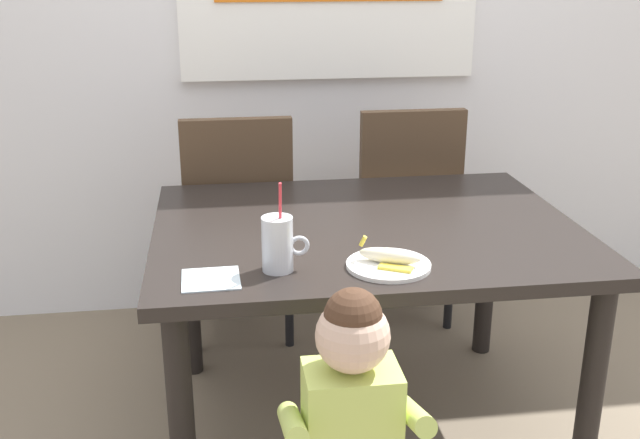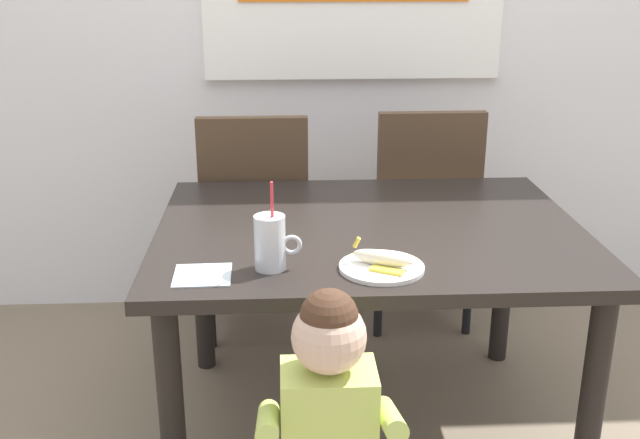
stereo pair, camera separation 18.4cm
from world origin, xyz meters
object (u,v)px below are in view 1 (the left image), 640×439
Objects in this scene: dining_chair_right at (403,203)px; peeled_banana at (390,257)px; dining_chair_left at (238,215)px; paper_napkin at (211,279)px; snack_plate at (388,265)px; dining_table at (366,252)px; milk_cup at (278,247)px; toddler_standing at (352,413)px.

dining_chair_right is 5.62× the size of peeled_banana.
paper_napkin is at bearing 84.36° from dining_chair_left.
peeled_banana is at bearing 109.98° from dining_chair_left.
snack_plate is at bearing 160.68° from peeled_banana.
snack_plate is (-0.01, -0.35, 0.10)m from dining_table.
dining_table is 0.82m from dining_chair_right.
dining_chair_right reaches higher than peeled_banana.
peeled_banana is (-0.00, -0.35, 0.12)m from dining_table.
dining_chair_right is 1.26m from milk_cup.
dining_chair_left is 1.05m from milk_cup.
paper_napkin reaches higher than dining_table.
milk_cup is (-0.13, 0.38, 0.27)m from toddler_standing.
dining_chair_right reaches higher than snack_plate.
dining_table is 0.37m from peeled_banana.
milk_cup is 1.09× the size of snack_plate.
dining_chair_left is at bearing 4.92° from dining_chair_right.
toddler_standing is at bearing -115.00° from peeled_banana.
dining_chair_left is (-0.38, 0.69, -0.09)m from dining_table.
dining_chair_left and dining_chair_right have the same top height.
dining_table is 0.74m from toddler_standing.
toddler_standing is 3.33× the size of milk_cup.
dining_chair_left is at bearing 109.82° from snack_plate.
paper_napkin is (-0.49, -0.36, 0.09)m from dining_table.
dining_table is at bearing 36.87° from paper_napkin.
milk_cup reaches higher than dining_chair_left.
dining_table is 7.73× the size of peeled_banana.
dining_chair_left is 1.08m from paper_napkin.
toddler_standing reaches higher than peeled_banana.
dining_table is 1.38× the size of dining_chair_left.
milk_cup is 1.47× the size of peeled_banana.
dining_table is at bearing 76.27° from toddler_standing.
toddler_standing reaches higher than paper_napkin.
dining_table is 1.38× the size of dining_chair_right.
dining_chair_left is 1.00× the size of dining_chair_right.
snack_plate is at bearing 2.24° from paper_napkin.
paper_napkin is (-0.80, -1.11, 0.19)m from dining_chair_right.
paper_napkin is (-0.48, -0.02, -0.00)m from snack_plate.
dining_chair_right is 6.40× the size of paper_napkin.
dining_chair_right is 1.38m from paper_napkin.
dining_chair_right is (0.31, 0.75, -0.09)m from dining_table.
dining_chair_left is 1.12m from snack_plate.
peeled_banana is 1.14× the size of paper_napkin.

